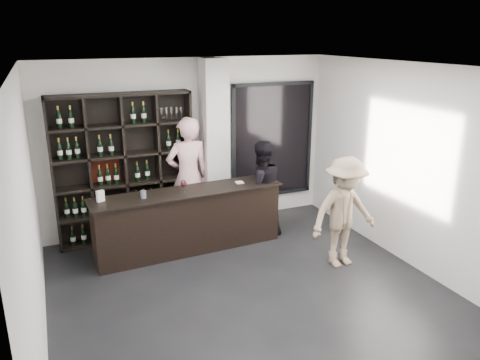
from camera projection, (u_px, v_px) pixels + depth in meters
name	position (u px, v px, depth m)	size (l,w,h in m)	color
floor	(256.00, 300.00, 6.00)	(5.00, 5.50, 0.01)	black
wine_shelf	(125.00, 169.00, 7.47)	(2.20, 0.35, 2.40)	black
structural_column	(215.00, 146.00, 7.87)	(0.40, 0.40, 2.90)	silver
glass_panel	(272.00, 141.00, 8.52)	(1.60, 0.08, 2.10)	black
tasting_counter	(189.00, 220.00, 7.26)	(2.97, 0.62, 0.97)	black
taster_pink	(188.00, 176.00, 7.76)	(0.73, 0.48, 2.00)	#FCBFC3
taster_black	(260.00, 189.00, 7.73)	(0.79, 0.61, 1.62)	black
customer	(344.00, 212.00, 6.69)	(1.06, 0.61, 1.64)	tan
wine_glass	(184.00, 186.00, 7.02)	(0.09, 0.09, 0.21)	white
spit_cup	(143.00, 194.00, 6.79)	(0.09, 0.09, 0.11)	#9DAABE
napkin_stack	(239.00, 182.00, 7.50)	(0.11, 0.11, 0.02)	white
card_stand	(100.00, 196.00, 6.64)	(0.11, 0.05, 0.16)	white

